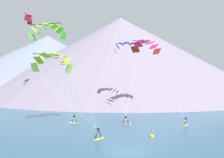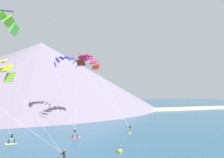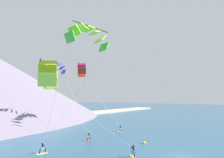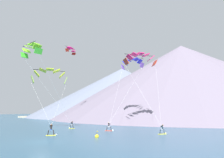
% 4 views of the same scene
% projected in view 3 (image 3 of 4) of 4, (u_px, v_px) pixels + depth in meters
% --- Properties ---
extents(ground_plane, '(400.00, 400.00, 0.00)m').
position_uv_depth(ground_plane, '(182.00, 157.00, 23.59)').
color(ground_plane, '#2D5B7A').
extents(kitesurfer_near_lead, '(1.12, 1.74, 1.66)m').
position_uv_depth(kitesurfer_near_lead, '(120.00, 130.00, 40.67)').
color(kitesurfer_near_lead, yellow).
rests_on(kitesurfer_near_lead, ground).
extents(kitesurfer_near_trail, '(1.32, 1.66, 1.82)m').
position_uv_depth(kitesurfer_near_trail, '(133.00, 153.00, 23.52)').
color(kitesurfer_near_trail, yellow).
rests_on(kitesurfer_near_trail, ground).
extents(kitesurfer_mid_center, '(1.77, 0.60, 1.64)m').
position_uv_depth(kitesurfer_mid_center, '(41.00, 151.00, 24.69)').
color(kitesurfer_mid_center, yellow).
rests_on(kitesurfer_mid_center, ground).
extents(kitesurfer_far_left, '(1.78, 0.87, 1.70)m').
position_uv_depth(kitesurfer_far_left, '(90.00, 138.00, 32.50)').
color(kitesurfer_far_left, '#E54C33').
rests_on(kitesurfer_far_left, ground).
extents(parafoil_kite_near_lead, '(9.67, 9.09, 14.34)m').
position_uv_depth(parafoil_kite_near_lead, '(82.00, 69.00, 40.39)').
color(parafoil_kite_near_lead, '#A52717').
extents(parafoil_kite_near_trail, '(11.59, 9.60, 10.83)m').
position_uv_depth(parafoil_kite_near_trail, '(49.00, 73.00, 21.48)').
color(parafoil_kite_near_trail, '#89B93C').
extents(parafoil_kite_mid_center, '(5.37, 10.63, 14.58)m').
position_uv_depth(parafoil_kite_mid_center, '(88.00, 36.00, 19.65)').
color(parafoil_kite_mid_center, green).
extents(parafoil_kite_far_left, '(5.53, 11.42, 14.63)m').
position_uv_depth(parafoil_kite_far_left, '(55.00, 67.00, 39.63)').
color(parafoil_kite_far_left, purple).
extents(race_marker_buoy, '(0.56, 0.56, 1.02)m').
position_uv_depth(race_marker_buoy, '(144.00, 143.00, 30.16)').
color(race_marker_buoy, yellow).
rests_on(race_marker_buoy, ground).
extents(shoreline_strip, '(180.00, 10.00, 0.70)m').
position_uv_depth(shoreline_strip, '(13.00, 120.00, 58.69)').
color(shoreline_strip, beige).
rests_on(shoreline_strip, ground).
extents(shore_building_promenade_mid, '(6.99, 5.84, 6.92)m').
position_uv_depth(shore_building_promenade_mid, '(13.00, 110.00, 62.74)').
color(shore_building_promenade_mid, beige).
rests_on(shore_building_promenade_mid, ground).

